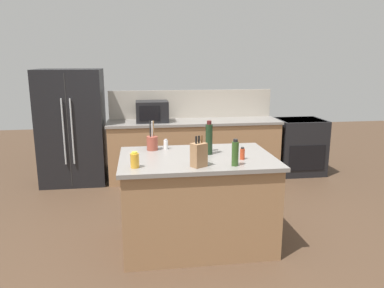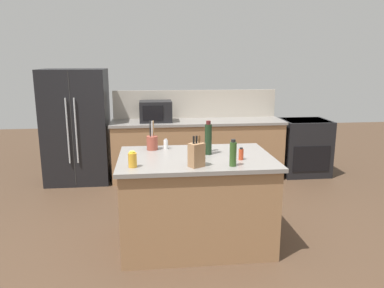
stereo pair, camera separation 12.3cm
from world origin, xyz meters
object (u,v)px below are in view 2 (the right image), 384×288
at_px(olive_oil_bottle, 233,154).
at_px(pepper_grinder, 209,141).
at_px(utensil_crock, 152,142).
at_px(spice_jar_oregano, 199,152).
at_px(spice_jar_paprika, 241,154).
at_px(honey_jar, 133,160).
at_px(range_oven, 304,147).
at_px(wine_bottle, 208,139).
at_px(salt_shaker, 166,144).
at_px(knife_block, 196,155).
at_px(microwave, 156,111).
at_px(refrigerator, 77,126).

bearing_deg(olive_oil_bottle, pepper_grinder, 102.91).
xyz_separation_m(utensil_crock, spice_jar_oregano, (0.47, -0.32, -0.04)).
relative_size(spice_jar_paprika, honey_jar, 0.82).
relative_size(range_oven, utensil_crock, 2.87).
distance_m(range_oven, honey_jar, 3.74).
bearing_deg(pepper_grinder, spice_jar_paprika, -54.78).
bearing_deg(spice_jar_paprika, wine_bottle, 139.57).
bearing_deg(salt_shaker, spice_jar_oregano, -46.70).
relative_size(utensil_crock, spice_jar_oregano, 3.35).
relative_size(pepper_grinder, spice_jar_paprika, 2.00).
relative_size(range_oven, knife_block, 3.17).
bearing_deg(range_oven, olive_oil_bottle, -124.86).
relative_size(microwave, utensil_crock, 1.55).
bearing_deg(utensil_crock, olive_oil_bottle, -44.36).
height_order(microwave, spice_jar_paprika, microwave).
distance_m(wine_bottle, honey_jar, 0.86).
xyz_separation_m(knife_block, olive_oil_bottle, (0.34, -0.02, 0.01)).
bearing_deg(refrigerator, spice_jar_oregano, -53.88).
bearing_deg(microwave, utensil_crock, -92.16).
distance_m(wine_bottle, spice_jar_oregano, 0.17).
height_order(range_oven, spice_jar_paprika, spice_jar_paprika).
bearing_deg(olive_oil_bottle, knife_block, 177.06).
relative_size(wine_bottle, spice_jar_paprika, 2.89).
height_order(utensil_crock, wine_bottle, wine_bottle).
xyz_separation_m(range_oven, microwave, (-2.46, 0.00, 0.63)).
distance_m(microwave, spice_jar_paprika, 2.50).
height_order(range_oven, knife_block, knife_block).
xyz_separation_m(knife_block, salt_shaker, (-0.25, 0.72, -0.06)).
distance_m(range_oven, spice_jar_paprika, 2.94).
bearing_deg(spice_jar_oregano, knife_block, -101.08).
xyz_separation_m(olive_oil_bottle, pepper_grinder, (-0.13, 0.57, -0.00)).
xyz_separation_m(spice_jar_paprika, salt_shaker, (-0.71, 0.53, -0.01)).
height_order(spice_jar_paprika, salt_shaker, spice_jar_paprika).
distance_m(pepper_grinder, honey_jar, 0.94).
bearing_deg(pepper_grinder, microwave, 104.89).
bearing_deg(spice_jar_paprika, salt_shaker, 143.27).
bearing_deg(spice_jar_oregano, pepper_grinder, 53.89).
relative_size(microwave, salt_shaker, 4.49).
height_order(range_oven, pepper_grinder, pepper_grinder).
bearing_deg(wine_bottle, spice_jar_oregano, -150.70).
xyz_separation_m(range_oven, knife_block, (-2.13, -2.56, 0.59)).
xyz_separation_m(range_oven, olive_oil_bottle, (-1.79, -2.58, 0.59)).
relative_size(knife_block, wine_bottle, 0.82).
relative_size(wine_bottle, spice_jar_oregano, 3.68).
relative_size(knife_block, honey_jar, 1.94).
height_order(refrigerator, utensil_crock, refrigerator).
bearing_deg(spice_jar_oregano, salt_shaker, 133.30).
xyz_separation_m(knife_block, honey_jar, (-0.58, 0.05, -0.04)).
bearing_deg(pepper_grinder, honey_jar, -147.05).
bearing_deg(honey_jar, knife_block, -4.64).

